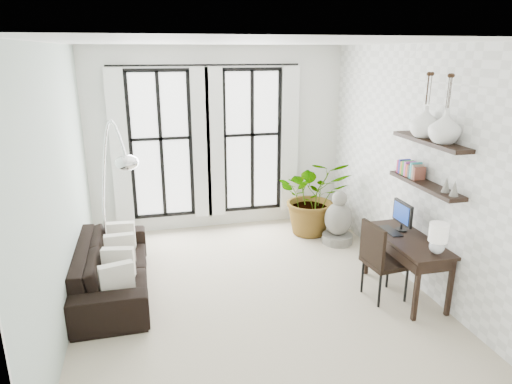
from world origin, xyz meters
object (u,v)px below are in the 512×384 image
object	(u,v)px
sofa	(113,267)
buddha	(338,221)
desk	(409,244)
desk_chair	(380,256)
plant	(313,196)
arc_lamp	(112,161)

from	to	relation	value
sofa	buddha	distance (m)	3.65
desk	desk_chair	xyz separation A→B (m)	(-0.40, 0.02, -0.14)
sofa	buddha	world-z (taller)	buddha
sofa	desk_chair	bearing A→B (deg)	-107.75
plant	arc_lamp	bearing A→B (deg)	-163.52
sofa	buddha	bearing A→B (deg)	-78.52
sofa	arc_lamp	world-z (taller)	arc_lamp
desk	arc_lamp	xyz separation A→B (m)	(-3.64, 1.39, 0.98)
desk_chair	desk	bearing A→B (deg)	-8.07
plant	arc_lamp	xyz separation A→B (m)	(-3.21, -0.95, 1.03)
plant	buddha	bearing A→B (deg)	-63.85
desk	plant	bearing A→B (deg)	100.36
sofa	buddha	xyz separation A→B (m)	(3.58, 0.75, 0.05)
desk_chair	buddha	distance (m)	1.82
plant	desk	size ratio (longest dim) A/B	1.02
sofa	plant	distance (m)	3.57
plant	arc_lamp	size ratio (longest dim) A/B	0.61
desk_chair	buddha	size ratio (longest dim) A/B	1.15
plant	desk_chair	size ratio (longest dim) A/B	1.31
sofa	buddha	size ratio (longest dim) A/B	2.51
arc_lamp	buddha	distance (m)	3.74
desk_chair	plant	bearing A→B (deg)	85.10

